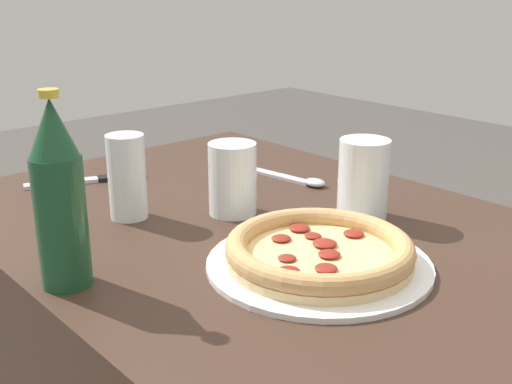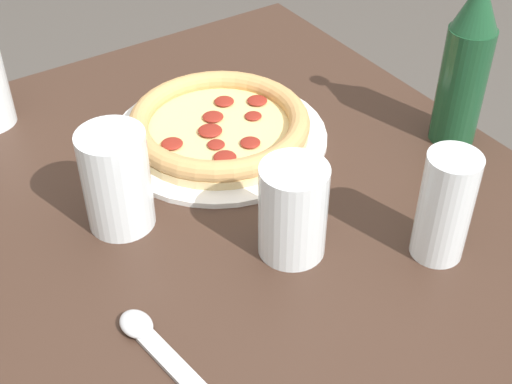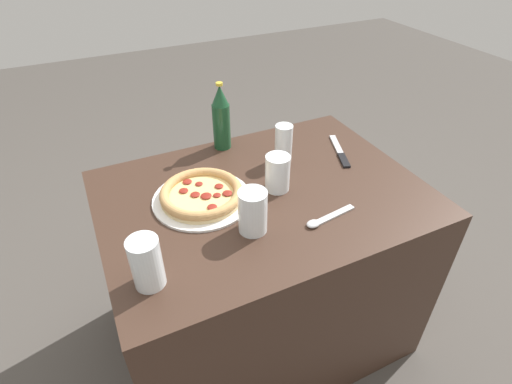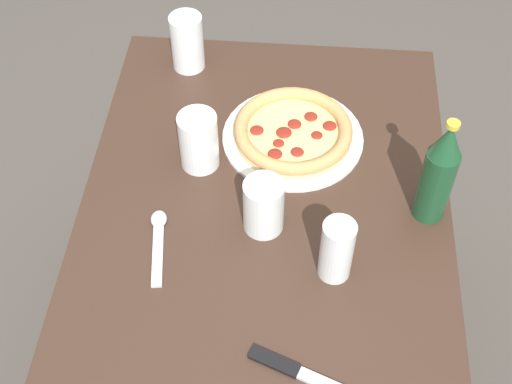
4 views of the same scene
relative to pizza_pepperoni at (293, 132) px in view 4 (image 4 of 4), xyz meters
The scene contains 10 objects.
ground_plane 0.76m from the pizza_pepperoni, 13.67° to the right, with size 8.00×8.00×0.00m, color #4C4742.
table 0.42m from the pizza_pepperoni, 13.67° to the right, with size 1.03×0.75×0.71m.
pizza_pepperoni is the anchor object (origin of this frame).
glass_cola 0.35m from the pizza_pepperoni, 130.73° to the right, with size 0.08×0.08×0.14m.
glass_mango_juice 0.35m from the pizza_pepperoni, 15.55° to the left, with size 0.06×0.06×0.14m.
glass_iced_tea 0.21m from the pizza_pepperoni, 66.16° to the right, with size 0.08×0.08×0.13m.
glass_red_wine 0.25m from the pizza_pepperoni, 10.96° to the right, with size 0.08×0.08×0.12m.
beer_bottle 0.35m from the pizza_pepperoni, 57.21° to the left, with size 0.06×0.06×0.25m.
knife 0.56m from the pizza_pepperoni, ahead, with size 0.10×0.22×0.01m.
spoon 0.38m from the pizza_pepperoni, 40.89° to the right, with size 0.18×0.05×0.01m.
Camera 4 is at (0.90, 0.06, 1.84)m, focal length 50.00 mm.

